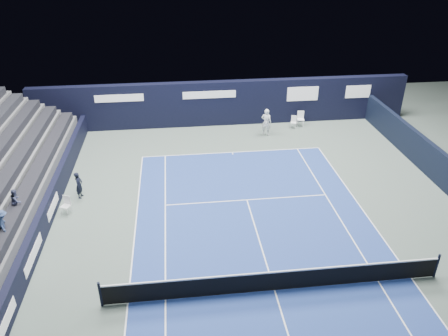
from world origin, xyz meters
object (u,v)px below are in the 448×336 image
Objects in this scene: folding_chair_back_a at (294,120)px; line_judge_chair at (66,204)px; tennis_player at (266,122)px; tennis_net at (275,280)px; folding_chair_back_b at (301,117)px.

line_judge_chair is (-13.55, -8.97, -0.05)m from folding_chair_back_a.
line_judge_chair is at bearing -145.10° from tennis_player.
folding_chair_back_a is 0.47× the size of tennis_player.
folding_chair_back_a is 16.00m from tennis_net.
folding_chair_back_b is 16.44m from tennis_net.
tennis_player reaches higher than folding_chair_back_b.
tennis_player is at bearing 79.73° from tennis_net.
folding_chair_back_b is at bearing 45.08° from folding_chair_back_a.
line_judge_chair is 0.49× the size of tennis_player.
folding_chair_back_a is at bearing 72.73° from tennis_net.
folding_chair_back_b reaches higher than folding_chair_back_a.
tennis_player is (-2.17, -1.03, 0.35)m from folding_chair_back_a.
tennis_net is at bearing -10.81° from line_judge_chair.
folding_chair_back_b is at bearing 25.66° from tennis_player.
folding_chair_back_b is 3.04m from tennis_player.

